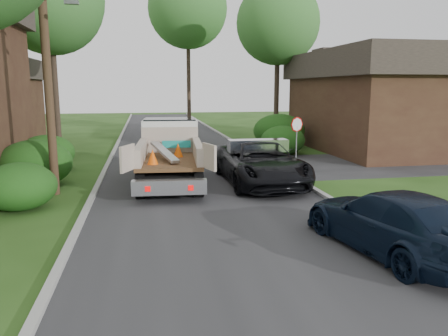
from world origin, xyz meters
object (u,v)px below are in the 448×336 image
tree_left_far (49,0)px  tree_right_far (278,23)px  house_right (388,99)px  stop_sign (297,131)px  flatbed_truck (170,148)px  black_pickup (260,163)px  navy_suv (393,222)px  utility_pole (46,50)px  tree_center_far (188,9)px

tree_left_far → tree_right_far: (15.00, 3.00, -0.50)m
house_right → tree_left_far: size_ratio=1.06×
stop_sign → flatbed_truck: bearing=-161.9°
black_pickup → tree_right_far: bearing=70.0°
house_right → navy_suv: (-9.49, -16.50, -2.41)m
flatbed_truck → black_pickup: 3.89m
utility_pole → tree_left_far: 12.77m
tree_right_far → flatbed_truck: size_ratio=1.68×
tree_left_far → black_pickup: size_ratio=1.95×
navy_suv → tree_left_far: bearing=-70.0°
flatbed_truck → tree_left_far: bearing=126.1°
stop_sign → utility_pole: utility_pole is taller
house_right → black_pickup: 13.83m
utility_pole → stop_sign: bearing=20.6°
tree_left_far → stop_sign: bearing=-32.2°
house_right → flatbed_truck: bearing=-153.4°
navy_suv → tree_center_far: bearing=-96.7°
stop_sign → navy_suv: 11.67m
tree_right_far → black_pickup: 17.22m
black_pickup → utility_pole: bearing=-177.6°
tree_center_far → tree_right_far: bearing=-61.2°
stop_sign → flatbed_truck: size_ratio=0.36×
black_pickup → tree_center_far: bearing=90.2°
house_right → black_pickup: (-10.60, -8.58, -2.29)m
utility_pole → black_pickup: bearing=3.2°
tree_center_far → navy_suv: bearing=-87.3°
tree_center_far → tree_left_far: bearing=-126.2°
tree_left_far → flatbed_truck: 14.13m
stop_sign → utility_pole: size_ratio=0.25×
house_right → tree_right_far: (-5.50, 6.00, 5.32)m
utility_pole → navy_suv: (8.99, -7.48, -4.42)m
stop_sign → black_pickup: stop_sign is taller
tree_center_far → navy_suv: (1.51, -32.50, -10.23)m
tree_right_far → utility_pole: bearing=-130.8°
tree_right_far → tree_center_far: size_ratio=0.79×
stop_sign → black_pickup: 4.64m
tree_left_far → navy_suv: (11.01, -19.50, -8.23)m
flatbed_truck → navy_suv: size_ratio=1.32×
tree_left_far → black_pickup: tree_left_far is taller
utility_pole → tree_left_far: tree_left_far is taller
tree_right_far → navy_suv: bearing=-100.0°
tree_left_far → flatbed_truck: (6.34, -10.08, -7.61)m
stop_sign → tree_right_far: tree_right_far is taller
utility_pole → tree_right_far: 20.12m
house_right → tree_right_far: 9.72m
utility_pole → tree_center_far: (7.48, 25.02, 5.81)m
black_pickup → house_right: bearing=38.2°
tree_left_far → tree_right_far: bearing=11.3°
tree_right_far → flatbed_truck: (-8.66, -13.08, -7.11)m
tree_center_far → navy_suv: size_ratio=2.82×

